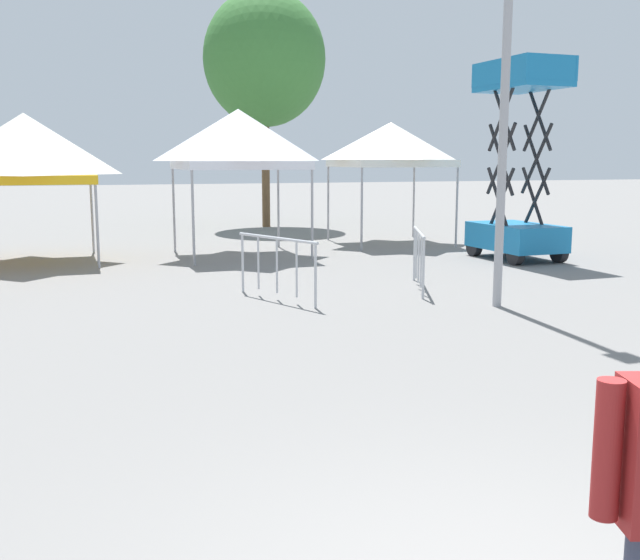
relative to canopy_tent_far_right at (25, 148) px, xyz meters
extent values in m
cylinder|color=#9E9EA3|center=(1.42, -1.43, -1.59)|extent=(0.06, 0.06, 2.02)
cylinder|color=#9E9EA3|center=(1.43, 1.42, -1.59)|extent=(0.06, 0.06, 2.02)
pyramid|color=white|center=(0.00, 0.00, 0.10)|extent=(3.01, 3.01, 1.37)
cube|color=yellow|center=(0.00, 0.00, -0.68)|extent=(2.98, 2.98, 0.20)
cylinder|color=#9E9EA3|center=(3.46, -1.76, -1.44)|extent=(0.06, 0.06, 2.32)
cylinder|color=#9E9EA3|center=(6.26, -1.75, -1.44)|extent=(0.06, 0.06, 2.32)
cylinder|color=#9E9EA3|center=(3.44, 1.04, -1.44)|extent=(0.06, 0.06, 2.32)
cylinder|color=#9E9EA3|center=(6.24, 1.05, -1.44)|extent=(0.06, 0.06, 2.32)
pyramid|color=white|center=(4.85, -0.35, 0.34)|extent=(2.96, 2.96, 1.24)
cube|color=white|center=(4.85, -0.35, -0.38)|extent=(2.93, 2.93, 0.20)
cylinder|color=#9E9EA3|center=(8.06, -0.41, -1.43)|extent=(0.06, 0.06, 2.35)
cylinder|color=#9E9EA3|center=(10.82, -0.48, -1.43)|extent=(0.06, 0.06, 2.35)
cylinder|color=#9E9EA3|center=(8.13, 2.34, -1.43)|extent=(0.06, 0.06, 2.35)
cylinder|color=#9E9EA3|center=(10.88, 2.27, -1.43)|extent=(0.06, 0.06, 2.35)
pyramid|color=white|center=(9.47, 0.93, 0.26)|extent=(2.96, 2.96, 1.03)
cube|color=white|center=(9.47, 0.93, -0.35)|extent=(2.93, 2.93, 0.20)
cylinder|color=black|center=(10.31, -4.06, -2.36)|extent=(0.19, 0.48, 0.48)
cylinder|color=black|center=(11.50, -4.04, -2.36)|extent=(0.19, 0.48, 0.48)
cylinder|color=black|center=(10.28, -2.34, -2.36)|extent=(0.19, 0.48, 0.48)
cylinder|color=black|center=(11.47, -2.31, -2.36)|extent=(0.19, 0.48, 0.48)
cube|color=#1972AD|center=(10.89, -3.19, -2.06)|extent=(1.45, 2.33, 0.60)
cylinder|color=black|center=(10.40, -3.20, -1.26)|extent=(0.10, 1.08, 1.65)
cylinder|color=black|center=(10.40, -3.20, -1.26)|extent=(0.10, 1.08, 1.65)
cylinder|color=black|center=(11.38, -3.18, -1.26)|extent=(0.10, 1.08, 1.65)
cylinder|color=black|center=(11.38, -3.18, -1.26)|extent=(0.10, 1.08, 1.65)
cylinder|color=black|center=(10.40, -3.20, -0.25)|extent=(0.10, 1.08, 1.65)
cylinder|color=black|center=(10.40, -3.20, -0.25)|extent=(0.10, 1.08, 1.65)
cylinder|color=black|center=(11.38, -3.18, -0.25)|extent=(0.10, 1.08, 1.65)
cylinder|color=black|center=(11.38, -3.18, -0.25)|extent=(0.10, 1.08, 1.65)
cylinder|color=black|center=(10.40, -3.20, 0.77)|extent=(0.10, 1.08, 1.65)
cylinder|color=black|center=(10.40, -3.20, 0.77)|extent=(0.10, 1.08, 1.65)
cylinder|color=black|center=(11.38, -3.18, 0.77)|extent=(0.10, 1.08, 1.65)
cylinder|color=black|center=(11.38, -3.18, 0.77)|extent=(0.10, 1.08, 1.65)
cube|color=#1972AD|center=(10.89, -3.19, 1.39)|extent=(1.37, 2.21, 0.12)
cube|color=#1972AD|center=(10.91, -4.25, 1.73)|extent=(1.33, 0.09, 0.55)
cube|color=#1972AD|center=(10.87, -2.13, 1.73)|extent=(1.33, 0.09, 0.55)
cube|color=#1972AD|center=(10.24, -3.20, 1.73)|extent=(0.11, 2.19, 0.55)
cube|color=#1972AD|center=(11.53, -3.17, 1.73)|extent=(0.11, 2.19, 0.55)
cylinder|color=maroon|center=(2.63, -16.12, -1.36)|extent=(0.11, 0.11, 0.56)
cylinder|color=#9E9EA3|center=(7.29, -8.07, 1.09)|extent=(0.14, 0.14, 7.39)
cylinder|color=brown|center=(7.56, 7.21, -0.56)|extent=(0.28, 0.28, 4.09)
ellipsoid|color=#387233|center=(7.56, 7.21, 3.16)|extent=(4.19, 4.19, 4.60)
cylinder|color=#B7BABF|center=(4.08, -6.36, -1.55)|extent=(0.83, 1.97, 0.05)
cylinder|color=#B7BABF|center=(4.45, -7.28, -2.08)|extent=(0.04, 0.04, 1.05)
cylinder|color=#B7BABF|center=(3.70, -5.43, -2.08)|extent=(0.04, 0.04, 1.05)
cylinder|color=#B7BABF|center=(4.27, -6.85, -2.03)|extent=(0.04, 0.04, 0.92)
cylinder|color=#B7BABF|center=(4.08, -6.36, -2.03)|extent=(0.04, 0.04, 0.92)
cylinder|color=#B7BABF|center=(3.88, -5.87, -2.03)|extent=(0.04, 0.04, 0.92)
cylinder|color=#B7BABF|center=(6.82, -6.19, -1.55)|extent=(0.83, 1.97, 0.05)
cylinder|color=#B7BABF|center=(7.19, -5.26, -2.08)|extent=(0.04, 0.04, 1.05)
cylinder|color=#B7BABF|center=(6.44, -7.11, -2.08)|extent=(0.04, 0.04, 1.05)
cylinder|color=#B7BABF|center=(7.01, -5.70, -2.03)|extent=(0.04, 0.04, 0.92)
cylinder|color=#B7BABF|center=(6.82, -6.19, -2.03)|extent=(0.04, 0.04, 0.92)
cylinder|color=#B7BABF|center=(6.62, -6.67, -2.03)|extent=(0.04, 0.04, 0.92)
camera|label=1|loc=(0.67, -18.36, -0.25)|focal=41.91mm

